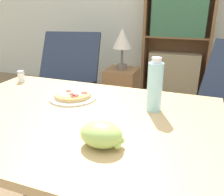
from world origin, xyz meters
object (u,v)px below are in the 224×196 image
Objects in this scene: pizza_on_plate at (73,95)px; bookshelf at (177,43)px; salt_shaker at (21,76)px; lounge_chair_near at (68,86)px; drink_bottle at (155,86)px; table_lamp at (122,40)px; grape_bunch at (101,134)px; side_table at (121,92)px.

bookshelf reaches higher than pizza_on_plate.
salt_shaker is 1.34m from lounge_chair_near.
bookshelf is (-0.11, 2.24, -0.12)m from drink_bottle.
table_lamp is at bearing 96.99° from pizza_on_plate.
table_lamp reaches higher than grape_bunch.
bookshelf reaches higher than drink_bottle.
lounge_chair_near is at bearing 123.81° from grape_bunch.
table_lamp is at bearing -120.36° from bookshelf.
table_lamp reaches higher than salt_shaker.
bookshelf is at bearing 59.64° from table_lamp.
table_lamp reaches higher than side_table.
drink_bottle is 1.53m from table_lamp.
grape_bunch is 0.91m from salt_shaker.
table_lamp is at bearing 105.32° from grape_bunch.
salt_shaker is 2.22m from bookshelf.
grape_bunch is at bearing -74.68° from side_table.
salt_shaker is (-0.76, 0.51, -0.01)m from grape_bunch.
salt_shaker is at bearing -110.00° from bookshelf.
table_lamp is (-0.60, 1.41, -0.01)m from drink_bottle.
drink_bottle is 0.28× the size of lounge_chair_near.
bookshelf is 3.01× the size of side_table.
bookshelf is (0.00, 2.60, -0.05)m from grape_bunch.
grape_bunch is 2.60m from bookshelf.
salt_shaker is at bearing -85.00° from lounge_chair_near.
table_lamp is (0.27, 1.26, 0.07)m from salt_shaker.
grape_bunch is 0.17× the size of lounge_chair_near.
lounge_chair_near is at bearing 133.01° from drink_bottle.
pizza_on_plate is at bearing -83.01° from side_table.
lounge_chair_near reaches higher than grape_bunch.
grape_bunch is at bearing -90.04° from bookshelf.
pizza_on_plate is 0.58× the size of table_lamp.
salt_shaker is at bearing 146.00° from grape_bunch.
bookshelf reaches higher than table_lamp.
lounge_chair_near is (-0.83, 1.33, -0.46)m from pizza_on_plate.
salt_shaker is at bearing -102.28° from table_lamp.
bookshelf is (0.76, 2.09, -0.04)m from salt_shaker.
drink_bottle is at bearing -67.02° from table_lamp.
drink_bottle is at bearing -9.94° from salt_shaker.
side_table is (-0.48, 1.77, -0.51)m from grape_bunch.
table_lamp is (0.00, -0.00, 0.58)m from side_table.
salt_shaker is at bearing 162.40° from pizza_on_plate.
salt_shaker is 1.38m from side_table.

